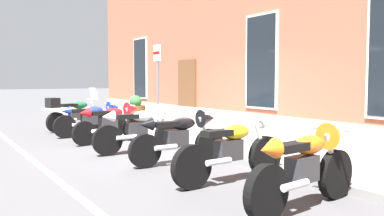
{
  "coord_description": "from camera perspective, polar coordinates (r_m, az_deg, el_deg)",
  "views": [
    {
      "loc": [
        8.3,
        -4.85,
        1.6
      ],
      "look_at": [
        0.01,
        0.37,
        0.94
      ],
      "focal_mm": 38.59,
      "sensor_mm": 36.0,
      "label": 1
    }
  ],
  "objects": [
    {
      "name": "motorcycle_black_sport",
      "position": [
        7.96,
        -1.35,
        -3.69
      ],
      "size": [
        0.62,
        2.08,
        1.02
      ],
      "color": "black",
      "rests_on": "ground_plane"
    },
    {
      "name": "barrel_planter",
      "position": [
        13.94,
        -7.78,
        -0.58
      ],
      "size": [
        0.66,
        0.66,
        0.96
      ],
      "color": "brown",
      "rests_on": "sidewalk"
    },
    {
      "name": "ground_plane",
      "position": [
        9.74,
        -1.87,
        -5.61
      ],
      "size": [
        140.0,
        140.0,
        0.0
      ],
      "primitive_type": "plane",
      "color": "#424244"
    },
    {
      "name": "sidewalk",
      "position": [
        10.43,
        4.25,
        -4.62
      ],
      "size": [
        28.52,
        2.57,
        0.13
      ],
      "primitive_type": "cube",
      "color": "slate",
      "rests_on": "ground_plane"
    },
    {
      "name": "motorcycle_yellow_naked",
      "position": [
        6.55,
        5.56,
        -5.97
      ],
      "size": [
        0.62,
        2.2,
        0.98
      ],
      "color": "black",
      "rests_on": "ground_plane"
    },
    {
      "name": "parking_sign",
      "position": [
        11.39,
        -4.79,
        4.46
      ],
      "size": [
        0.36,
        0.07,
        2.47
      ],
      "color": "#4C4C51",
      "rests_on": "sidewalk"
    },
    {
      "name": "motorcycle_blue_sport",
      "position": [
        12.14,
        -13.43,
        -1.26
      ],
      "size": [
        0.62,
        2.13,
        0.99
      ],
      "color": "black",
      "rests_on": "ground_plane"
    },
    {
      "name": "motorcycle_red_sport",
      "position": [
        10.77,
        -10.88,
        -1.76
      ],
      "size": [
        0.66,
        2.05,
        1.02
      ],
      "color": "black",
      "rests_on": "ground_plane"
    },
    {
      "name": "motorcycle_orange_sport",
      "position": [
        5.39,
        15.76,
        -7.36
      ],
      "size": [
        0.63,
        2.1,
        1.05
      ],
      "color": "black",
      "rests_on": "ground_plane"
    },
    {
      "name": "motorcycle_green_touring",
      "position": [
        13.57,
        -15.97,
        -0.68
      ],
      "size": [
        0.89,
        2.07,
        1.36
      ],
      "color": "black",
      "rests_on": "ground_plane"
    },
    {
      "name": "motorcycle_white_sport",
      "position": [
        9.25,
        -6.89,
        -2.57
      ],
      "size": [
        0.62,
        2.15,
        1.05
      ],
      "color": "black",
      "rests_on": "ground_plane"
    },
    {
      "name": "lane_stripe",
      "position": [
        8.61,
        -20.74,
        -7.1
      ],
      "size": [
        28.52,
        0.12,
        0.01
      ],
      "primitive_type": "cube",
      "color": "silver",
      "rests_on": "ground_plane"
    }
  ]
}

